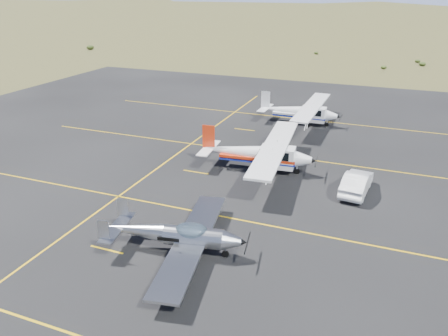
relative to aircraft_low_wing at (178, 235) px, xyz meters
The scene contains 6 objects.
ground 2.58m from the aircraft_low_wing, 104.45° to the left, with size 1600.00×1600.00×0.00m, color #383D1C.
apron 9.37m from the aircraft_low_wing, 93.64° to the left, with size 72.00×72.00×0.02m, color black.
aircraft_low_wing is the anchor object (origin of this frame).
aircraft_cessna 11.90m from the aircraft_low_wing, 87.52° to the left, with size 7.49×12.43×3.14m.
aircraft_plain 24.68m from the aircraft_low_wing, 88.10° to the left, with size 6.91×11.52×2.93m.
sedan 13.13m from the aircraft_low_wing, 53.85° to the left, with size 1.51×4.34×1.43m, color white.
Camera 1 is at (9.78, -19.22, 12.75)m, focal length 35.00 mm.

